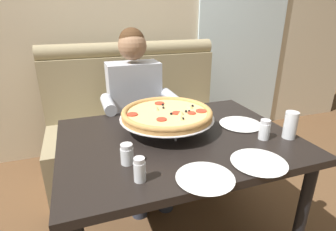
% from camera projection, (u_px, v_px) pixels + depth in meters
% --- Properties ---
extents(back_wall_with_window, '(6.00, 0.12, 2.80)m').
position_uv_depth(back_wall_with_window, '(122.00, 9.00, 2.52)').
color(back_wall_with_window, beige).
rests_on(back_wall_with_window, ground_plane).
extents(window_panel, '(1.10, 0.02, 2.80)m').
position_uv_depth(window_panel, '(245.00, 9.00, 2.86)').
color(window_panel, white).
rests_on(window_panel, ground_plane).
extents(booth_bench, '(1.57, 0.78, 1.13)m').
position_uv_depth(booth_bench, '(140.00, 128.00, 2.38)').
color(booth_bench, '#998966').
rests_on(booth_bench, ground_plane).
extents(dining_table, '(1.25, 0.93, 0.74)m').
position_uv_depth(dining_table, '(178.00, 151.00, 1.47)').
color(dining_table, black).
rests_on(dining_table, ground_plane).
extents(diner_main, '(0.54, 0.64, 1.27)m').
position_uv_depth(diner_main, '(138.00, 106.00, 2.01)').
color(diner_main, '#2D3342').
rests_on(diner_main, ground_plane).
extents(pizza, '(0.53, 0.53, 0.14)m').
position_uv_depth(pizza, '(167.00, 114.00, 1.48)').
color(pizza, silver).
rests_on(pizza, dining_table).
extents(shaker_oregano, '(0.06, 0.06, 0.10)m').
position_uv_depth(shaker_oregano, '(127.00, 155.00, 1.17)').
color(shaker_oregano, white).
rests_on(shaker_oregano, dining_table).
extents(shaker_pepper_flakes, '(0.05, 0.05, 0.10)m').
position_uv_depth(shaker_pepper_flakes, '(140.00, 171.00, 1.05)').
color(shaker_pepper_flakes, white).
rests_on(shaker_pepper_flakes, dining_table).
extents(shaker_parmesan, '(0.06, 0.06, 0.11)m').
position_uv_depth(shaker_parmesan, '(264.00, 131.00, 1.40)').
color(shaker_parmesan, white).
rests_on(shaker_parmesan, dining_table).
extents(plate_near_left, '(0.25, 0.25, 0.02)m').
position_uv_depth(plate_near_left, '(259.00, 161.00, 1.18)').
color(plate_near_left, white).
rests_on(plate_near_left, dining_table).
extents(plate_near_right, '(0.24, 0.24, 0.02)m').
position_uv_depth(plate_near_right, '(205.00, 176.00, 1.07)').
color(plate_near_right, white).
rests_on(plate_near_right, dining_table).
extents(plate_far_side, '(0.25, 0.25, 0.02)m').
position_uv_depth(plate_far_side, '(241.00, 123.00, 1.59)').
color(plate_far_side, white).
rests_on(plate_far_side, dining_table).
extents(drinking_glass, '(0.07, 0.07, 0.15)m').
position_uv_depth(drinking_glass, '(290.00, 126.00, 1.40)').
color(drinking_glass, silver).
rests_on(drinking_glass, dining_table).
extents(patio_chair, '(0.40, 0.40, 0.86)m').
position_uv_depth(patio_chair, '(212.00, 72.00, 3.98)').
color(patio_chair, black).
rests_on(patio_chair, ground_plane).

